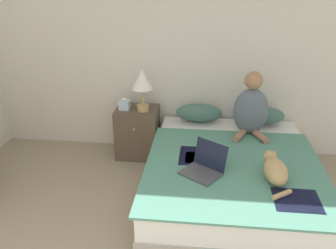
% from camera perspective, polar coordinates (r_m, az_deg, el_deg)
% --- Properties ---
extents(wall_back, '(5.62, 0.05, 2.55)m').
position_cam_1_polar(wall_back, '(4.28, 1.80, 11.89)').
color(wall_back, beige).
rests_on(wall_back, ground_plane).
extents(bed, '(1.65, 2.02, 0.47)m').
position_cam_1_polar(bed, '(3.66, 10.11, -8.47)').
color(bed, '#9E998E').
rests_on(bed, ground_plane).
extents(pillow_near, '(0.55, 0.26, 0.21)m').
position_cam_1_polar(pillow_near, '(4.26, 4.99, 1.90)').
color(pillow_near, '#42665B').
rests_on(pillow_near, bed).
extents(pillow_far, '(0.55, 0.26, 0.21)m').
position_cam_1_polar(pillow_far, '(4.31, 14.62, 1.45)').
color(pillow_far, '#42665B').
rests_on(pillow_far, bed).
extents(person_sitting, '(0.38, 0.37, 0.71)m').
position_cam_1_polar(person_sitting, '(3.95, 13.18, 2.55)').
color(person_sitting, slate).
rests_on(person_sitting, bed).
extents(cat_tabby, '(0.22, 0.56, 0.20)m').
position_cam_1_polar(cat_tabby, '(3.23, 16.78, -6.94)').
color(cat_tabby, tan).
rests_on(cat_tabby, bed).
extents(laptop_open, '(0.45, 0.44, 0.26)m').
position_cam_1_polar(laptop_open, '(3.23, 5.79, -6.78)').
color(laptop_open, '#424247').
rests_on(laptop_open, bed).
extents(nightstand, '(0.50, 0.43, 0.62)m').
position_cam_1_polar(nightstand, '(4.39, -4.88, -1.23)').
color(nightstand, brown).
rests_on(nightstand, ground_plane).
extents(table_lamp, '(0.25, 0.25, 0.50)m').
position_cam_1_polar(table_lamp, '(4.09, -4.16, 6.80)').
color(table_lamp, tan).
rests_on(table_lamp, nightstand).
extents(tissue_box, '(0.12, 0.12, 0.14)m').
position_cam_1_polar(tissue_box, '(4.25, -7.00, 3.19)').
color(tissue_box, silver).
rests_on(tissue_box, nightstand).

